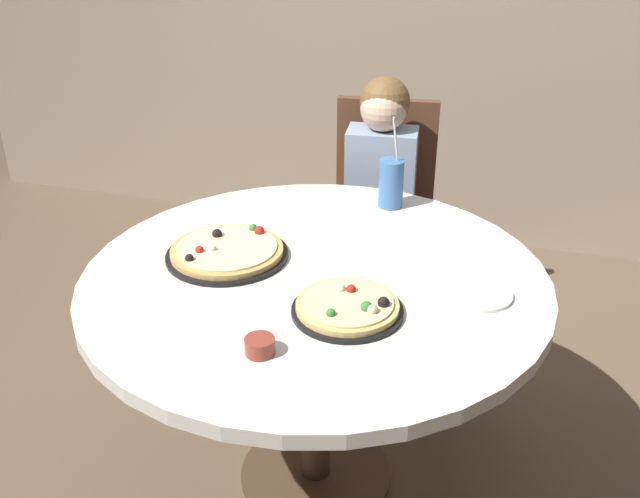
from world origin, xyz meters
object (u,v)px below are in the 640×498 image
(dining_table, at_px, (315,301))
(pizza_veggie, at_px, (348,307))
(diner_child, at_px, (377,237))
(sauce_bowl, at_px, (260,346))
(chair_wooden, at_px, (382,207))
(pizza_cheese, at_px, (227,251))
(soda_cup, at_px, (391,183))
(plate_small, at_px, (478,293))

(dining_table, relative_size, pizza_veggie, 4.57)
(dining_table, xyz_separation_m, diner_child, (0.01, 0.78, -0.18))
(pizza_veggie, distance_m, sauce_bowl, 0.27)
(chair_wooden, height_order, pizza_cheese, chair_wooden)
(soda_cup, bearing_deg, chair_wooden, 104.14)
(pizza_cheese, height_order, soda_cup, soda_cup)
(chair_wooden, height_order, diner_child, diner_child)
(dining_table, distance_m, chair_wooden, 0.98)
(dining_table, xyz_separation_m, chair_wooden, (-0.01, 0.97, -0.13))
(pizza_veggie, bearing_deg, pizza_cheese, 155.04)
(diner_child, relative_size, sauce_bowl, 15.46)
(sauce_bowl, bearing_deg, chair_wooden, 89.93)
(dining_table, bearing_deg, diner_child, 89.38)
(pizza_cheese, distance_m, sauce_bowl, 0.48)
(sauce_bowl, relative_size, plate_small, 0.39)
(chair_wooden, relative_size, sauce_bowl, 13.57)
(dining_table, xyz_separation_m, pizza_cheese, (-0.27, 0.02, 0.11))
(diner_child, bearing_deg, soda_cup, -70.85)
(chair_wooden, distance_m, sauce_bowl, 1.38)
(pizza_veggie, relative_size, pizza_cheese, 0.80)
(pizza_cheese, bearing_deg, soda_cup, 51.97)
(sauce_bowl, bearing_deg, dining_table, 88.25)
(sauce_bowl, xyz_separation_m, plate_small, (0.45, 0.40, -0.02))
(diner_child, distance_m, soda_cup, 0.46)
(sauce_bowl, bearing_deg, plate_small, 41.54)
(chair_wooden, xyz_separation_m, pizza_veggie, (0.15, -1.13, 0.24))
(diner_child, distance_m, pizza_veggie, 1.00)
(chair_wooden, relative_size, soda_cup, 3.10)
(plate_small, bearing_deg, pizza_cheese, 179.17)
(diner_child, bearing_deg, dining_table, -90.62)
(dining_table, relative_size, pizza_cheese, 3.67)
(dining_table, relative_size, sauce_bowl, 18.31)
(pizza_veggie, xyz_separation_m, pizza_cheese, (-0.41, 0.19, -0.00))
(diner_child, relative_size, pizza_cheese, 3.10)
(pizza_cheese, relative_size, soda_cup, 1.14)
(chair_wooden, distance_m, pizza_cheese, 1.01)
(dining_table, height_order, sauce_bowl, sauce_bowl)
(dining_table, relative_size, plate_small, 7.12)
(dining_table, bearing_deg, pizza_veggie, -50.63)
(chair_wooden, distance_m, diner_child, 0.19)
(diner_child, distance_m, pizza_cheese, 0.86)
(dining_table, bearing_deg, chair_wooden, 90.60)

